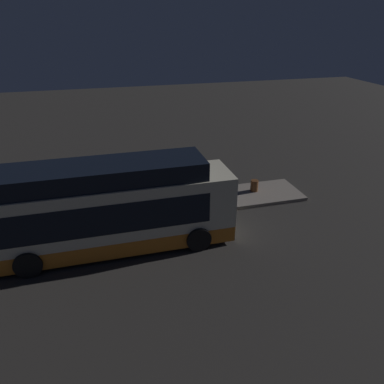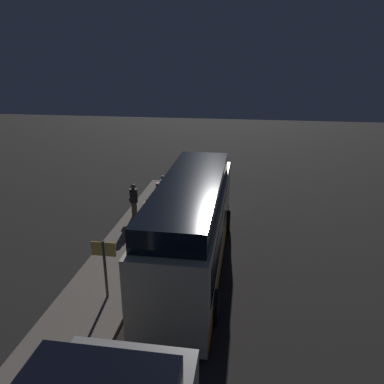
{
  "view_description": "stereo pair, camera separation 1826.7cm",
  "coord_description": "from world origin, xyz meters",
  "views": [
    {
      "loc": [
        -1.05,
        -14.53,
        9.37
      ],
      "look_at": [
        3.04,
        0.44,
        1.95
      ],
      "focal_mm": 35.0,
      "sensor_mm": 36.0,
      "label": 1
    },
    {
      "loc": [
        -14.48,
        -2.2,
        8.31
      ],
      "look_at": [
        3.04,
        0.44,
        1.95
      ],
      "focal_mm": 35.0,
      "sensor_mm": 36.0,
      "label": 2
    }
  ],
  "objects": [
    {
      "name": "trash_bin",
      "position": [
        7.49,
        3.22,
        0.51
      ],
      "size": [
        0.44,
        0.44,
        0.65
      ],
      "color": "#593319",
      "rests_on": "platform"
    },
    {
      "name": "ground",
      "position": [
        0.0,
        0.0,
        0.0
      ],
      "size": [
        80.0,
        80.0,
        0.0
      ],
      "primitive_type": "plane",
      "color": "#2B2826"
    },
    {
      "name": "bus_lead",
      "position": [
        -0.86,
        -0.16,
        1.81
      ],
      "size": [
        10.79,
        2.73,
        3.95
      ],
      "color": "beige",
      "rests_on": "ground"
    },
    {
      "name": "suitcase",
      "position": [
        3.81,
        3.07,
        0.55
      ],
      "size": [
        0.48,
        0.27,
        0.97
      ],
      "color": "maroon",
      "rests_on": "platform"
    },
    {
      "name": "passenger_waiting",
      "position": [
        5.32,
        2.46,
        1.19
      ],
      "size": [
        0.51,
        0.51,
        1.84
      ],
      "rotation": [
        0.0,
        0.0,
        -0.82
      ],
      "color": "gray",
      "rests_on": "platform"
    },
    {
      "name": "platform",
      "position": [
        0.0,
        2.95,
        0.09
      ],
      "size": [
        20.0,
        2.71,
        0.18
      ],
      "color": "slate",
      "rests_on": "ground"
    },
    {
      "name": "sign_post",
      "position": [
        -3.61,
        2.53,
        1.67
      ],
      "size": [
        0.1,
        0.87,
        2.24
      ],
      "color": "#4C4C51",
      "rests_on": "platform"
    },
    {
      "name": "passenger_boarding",
      "position": [
        3.54,
        3.67,
        1.18
      ],
      "size": [
        0.68,
        0.64,
        1.86
      ],
      "rotation": [
        0.0,
        0.0,
        -0.91
      ],
      "color": "#6B604C",
      "rests_on": "platform"
    }
  ]
}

